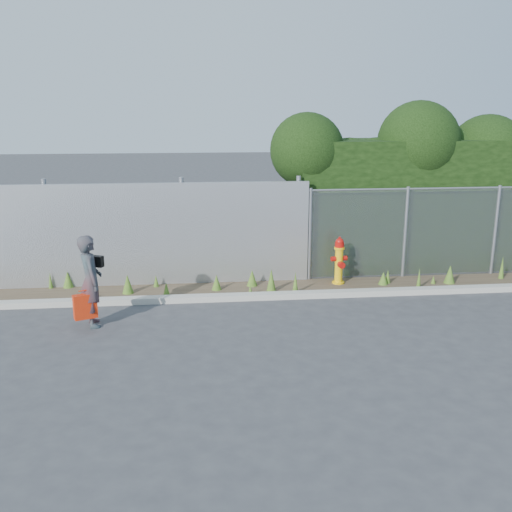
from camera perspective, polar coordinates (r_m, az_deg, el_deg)
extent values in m
plane|color=#39383B|center=(9.78, 2.63, -7.71)|extent=(80.00, 80.00, 0.00)
cube|color=#A7A397|center=(11.43, 1.29, -4.02)|extent=(16.00, 0.22, 0.12)
cube|color=#473828|center=(12.02, 0.93, -3.35)|extent=(16.00, 1.20, 0.01)
cone|color=#3D651E|center=(11.97, -12.71, -2.80)|extent=(0.23, 0.23, 0.41)
cone|color=#3D651E|center=(12.92, 17.31, -2.34)|extent=(0.10, 0.10, 0.18)
cone|color=#3D651E|center=(12.75, -19.87, -2.36)|extent=(0.09, 0.09, 0.36)
cone|color=#3D651E|center=(11.78, 1.54, -2.51)|extent=(0.20, 0.20, 0.49)
cone|color=#3D651E|center=(11.62, -8.95, -3.38)|extent=(0.15, 0.15, 0.31)
cone|color=#3D651E|center=(12.57, 12.61, -2.24)|extent=(0.21, 0.21, 0.29)
cone|color=#3D651E|center=(12.68, 13.03, -2.07)|extent=(0.13, 0.13, 0.30)
cone|color=#3D651E|center=(12.30, -9.96, -2.53)|extent=(0.12, 0.12, 0.27)
cone|color=#3D651E|center=(13.79, 23.38, -1.13)|extent=(0.11, 0.11, 0.51)
cone|color=#3D651E|center=(11.60, -0.57, -3.45)|extent=(0.10, 0.10, 0.23)
cone|color=#3D651E|center=(12.16, -0.39, -2.27)|extent=(0.23, 0.23, 0.36)
cone|color=#3D651E|center=(11.77, -16.50, -3.83)|extent=(0.21, 0.21, 0.22)
cone|color=#3D651E|center=(11.71, 3.96, -2.72)|extent=(0.12, 0.12, 0.46)
cone|color=#3D651E|center=(12.48, 15.98, -2.21)|extent=(0.10, 0.10, 0.44)
cone|color=#3D651E|center=(11.93, -3.97, -2.70)|extent=(0.21, 0.21, 0.33)
cone|color=#3D651E|center=(12.70, -18.29, -2.31)|extent=(0.22, 0.22, 0.35)
cone|color=#3D651E|center=(13.04, 18.81, -1.79)|extent=(0.24, 0.24, 0.41)
cube|color=#A1A4A8|center=(12.37, -14.53, 1.95)|extent=(8.50, 0.08, 2.20)
cylinder|color=gray|center=(12.72, -20.04, 2.11)|extent=(0.10, 0.10, 2.30)
cylinder|color=gray|center=(12.34, -7.33, 2.51)|extent=(0.10, 0.10, 2.30)
cylinder|color=gray|center=(12.53, 4.19, 2.78)|extent=(0.10, 0.10, 2.30)
cube|color=gray|center=(13.48, 18.87, 2.22)|extent=(6.50, 0.03, 2.00)
cylinder|color=gray|center=(13.32, 19.23, 6.43)|extent=(6.50, 0.04, 0.04)
cylinder|color=gray|center=(12.48, 5.41, 2.12)|extent=(0.07, 0.07, 2.05)
cylinder|color=gray|center=(13.07, 14.70, 2.28)|extent=(0.07, 0.07, 2.05)
cylinder|color=gray|center=(13.95, 22.81, 2.36)|extent=(0.07, 0.07, 2.05)
cube|color=black|center=(14.41, 18.49, 5.04)|extent=(7.30, 1.60, 3.00)
sphere|color=black|center=(13.09, 5.10, 10.53)|extent=(1.67, 1.67, 1.67)
sphere|color=black|center=(13.78, 9.23, 8.63)|extent=(1.44, 1.44, 1.44)
sphere|color=black|center=(13.80, 11.90, 8.72)|extent=(1.37, 1.37, 1.37)
sphere|color=black|center=(13.88, 15.93, 10.91)|extent=(1.88, 1.88, 1.88)
sphere|color=black|center=(14.56, 19.15, 9.28)|extent=(1.42, 1.42, 1.42)
sphere|color=black|center=(14.82, 22.07, 9.48)|extent=(1.83, 1.83, 1.83)
sphere|color=black|center=(15.01, 24.04, 9.43)|extent=(1.30, 1.30, 1.30)
cylinder|color=yellow|center=(12.51, 8.21, -2.66)|extent=(0.26, 0.26, 0.06)
cylinder|color=yellow|center=(12.41, 8.27, -1.05)|extent=(0.17, 0.17, 0.79)
cylinder|color=yellow|center=(12.30, 8.34, 0.79)|extent=(0.22, 0.22, 0.05)
cylinder|color=#B20F0A|center=(12.29, 8.35, 1.09)|extent=(0.19, 0.19, 0.09)
sphere|color=#B20F0A|center=(12.27, 8.36, 1.38)|extent=(0.18, 0.18, 0.18)
cylinder|color=#B20F0A|center=(12.25, 8.38, 1.80)|extent=(0.05, 0.05, 0.05)
cylinder|color=#B20F0A|center=(12.33, 7.72, -0.26)|extent=(0.09, 0.10, 0.10)
cylinder|color=#B20F0A|center=(12.39, 8.88, -0.23)|extent=(0.09, 0.10, 0.10)
cylinder|color=#B20F0A|center=(12.27, 8.43, -0.90)|extent=(0.14, 0.11, 0.14)
imported|color=#0E595D|center=(10.26, -16.21, -2.42)|extent=(0.55, 0.68, 1.62)
cube|color=red|center=(10.24, -16.71, -4.85)|extent=(0.39, 0.14, 0.43)
cylinder|color=red|center=(10.15, -16.83, -3.32)|extent=(0.18, 0.02, 0.02)
cube|color=black|center=(10.28, -15.71, -0.51)|extent=(0.26, 0.11, 0.19)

